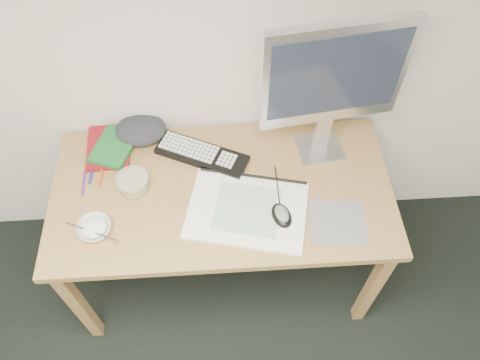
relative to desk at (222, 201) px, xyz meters
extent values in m
plane|color=silver|center=(-0.05, 0.37, 0.63)|extent=(3.60, 0.00, 3.60)
cube|color=#A4814B|center=(-0.65, -0.30, -0.31)|extent=(0.05, 0.05, 0.71)
cube|color=#A4814B|center=(0.65, -0.30, -0.31)|extent=(0.05, 0.05, 0.71)
cube|color=#A4814B|center=(-0.65, 0.30, -0.31)|extent=(0.05, 0.05, 0.71)
cube|color=#A4814B|center=(0.65, 0.30, -0.31)|extent=(0.05, 0.05, 0.71)
cube|color=#A4814B|center=(0.00, 0.00, 0.06)|extent=(1.40, 0.70, 0.03)
cube|color=slate|center=(0.45, -0.18, 0.08)|extent=(0.23, 0.22, 0.00)
cube|color=white|center=(0.10, -0.11, 0.09)|extent=(0.53, 0.43, 0.01)
cube|color=black|center=(-0.08, 0.18, 0.09)|extent=(0.41, 0.29, 0.02)
cube|color=silver|center=(0.43, 0.19, 0.09)|extent=(0.21, 0.19, 0.01)
cube|color=silver|center=(0.43, 0.19, 0.18)|extent=(0.07, 0.03, 0.18)
cube|color=silver|center=(0.43, 0.19, 0.50)|extent=(0.55, 0.11, 0.45)
cube|color=black|center=(0.43, 0.19, 0.51)|extent=(0.50, 0.07, 0.35)
ellipsoid|color=black|center=(0.23, -0.15, 0.12)|extent=(0.10, 0.13, 0.04)
imported|color=silver|center=(-0.49, -0.16, 0.10)|extent=(0.17, 0.17, 0.04)
cylinder|color=#AEAEB0|center=(-0.50, -0.19, 0.13)|extent=(0.21, 0.11, 0.02)
cylinder|color=#DEBA4E|center=(-0.36, 0.04, 0.11)|extent=(0.17, 0.17, 0.07)
cube|color=maroon|center=(-0.48, 0.25, 0.09)|extent=(0.19, 0.25, 0.02)
cube|color=#19642A|center=(-0.45, 0.23, 0.12)|extent=(0.22, 0.25, 0.02)
ellipsoid|color=#25272C|center=(-0.34, 0.31, 0.12)|extent=(0.21, 0.18, 0.08)
cylinder|color=#CC667B|center=(0.00, 0.07, 0.09)|extent=(0.17, 0.01, 0.01)
cylinder|color=tan|center=(0.01, 0.00, 0.09)|extent=(0.19, 0.08, 0.01)
cylinder|color=black|center=(0.12, 0.01, 0.09)|extent=(0.19, 0.05, 0.01)
cylinder|color=#1E2AA7|center=(-0.54, 0.13, 0.09)|extent=(0.02, 0.12, 0.01)
cylinder|color=#D65619|center=(-0.50, 0.11, 0.09)|extent=(0.02, 0.14, 0.01)
cylinder|color=#6C268E|center=(-0.57, 0.07, 0.09)|extent=(0.02, 0.11, 0.01)
camera|label=1|loc=(0.01, -1.07, 1.67)|focal=35.00mm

